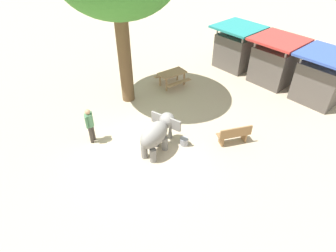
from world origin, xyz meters
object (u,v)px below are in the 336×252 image
(elephant, at_px, (157,133))
(person_handler, at_px, (90,123))
(wooden_bench, at_px, (234,134))
(market_stall_red, at_px, (274,63))
(feed_bucket, at_px, (184,141))
(market_stall_blue, at_px, (320,80))
(picnic_table_near, at_px, (172,76))
(market_stall_teal, at_px, (236,49))

(elephant, xyz_separation_m, person_handler, (-2.26, -1.69, 0.04))
(wooden_bench, xyz_separation_m, market_stall_red, (-1.96, 5.85, 0.67))
(person_handler, relative_size, wooden_bench, 1.13)
(elephant, xyz_separation_m, feed_bucket, (0.47, 1.05, -0.74))
(person_handler, bearing_deg, market_stall_blue, 32.64)
(market_stall_red, bearing_deg, feed_bucket, -84.98)
(person_handler, bearing_deg, feed_bucket, 12.43)
(person_handler, distance_m, feed_bucket, 3.95)
(picnic_table_near, height_order, market_stall_blue, market_stall_blue)
(person_handler, bearing_deg, wooden_bench, 14.41)
(elephant, relative_size, market_stall_blue, 0.82)
(wooden_bench, relative_size, feed_bucket, 3.98)
(wooden_bench, bearing_deg, market_stall_red, 44.94)
(person_handler, height_order, market_stall_teal, market_stall_teal)
(person_handler, xyz_separation_m, market_stall_blue, (4.68, 10.19, 0.19))
(feed_bucket, bearing_deg, picnic_table_near, 143.53)
(person_handler, xyz_separation_m, feed_bucket, (2.73, 2.74, -0.79))
(elephant, bearing_deg, picnic_table_near, 25.54)
(person_handler, distance_m, market_stall_teal, 10.21)
(wooden_bench, relative_size, market_stall_red, 0.57)
(wooden_bench, xyz_separation_m, feed_bucket, (-1.31, -1.60, -0.31))
(market_stall_teal, bearing_deg, person_handler, -87.06)
(market_stall_teal, height_order, feed_bucket, market_stall_teal)
(elephant, bearing_deg, wooden_bench, -49.80)
(feed_bucket, bearing_deg, wooden_bench, 50.84)
(person_handler, height_order, feed_bucket, person_handler)
(picnic_table_near, bearing_deg, wooden_bench, 82.22)
(elephant, bearing_deg, market_stall_red, -14.78)
(feed_bucket, bearing_deg, elephant, -114.08)
(market_stall_teal, bearing_deg, picnic_table_near, -100.36)
(elephant, distance_m, wooden_bench, 3.22)
(person_handler, height_order, picnic_table_near, person_handler)
(elephant, height_order, picnic_table_near, elephant)
(wooden_bench, height_order, picnic_table_near, wooden_bench)
(market_stall_blue, height_order, feed_bucket, market_stall_blue)
(picnic_table_near, bearing_deg, market_stall_teal, 176.51)
(picnic_table_near, xyz_separation_m, feed_bucket, (4.07, -3.01, -0.43))
(market_stall_blue, bearing_deg, wooden_bench, -96.25)
(person_handler, distance_m, market_stall_blue, 11.22)
(wooden_bench, bearing_deg, market_stall_blue, 20.16)
(picnic_table_near, relative_size, market_stall_red, 0.66)
(picnic_table_near, distance_m, market_stall_blue, 7.50)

